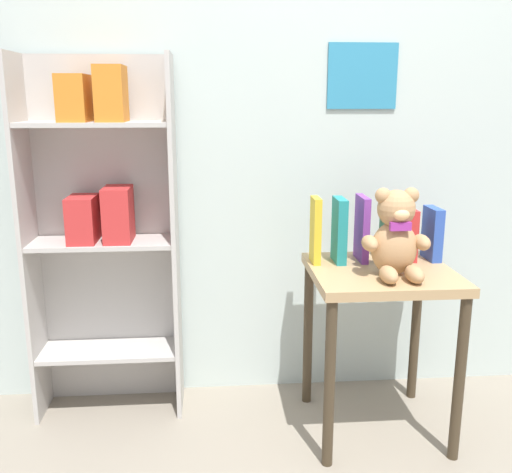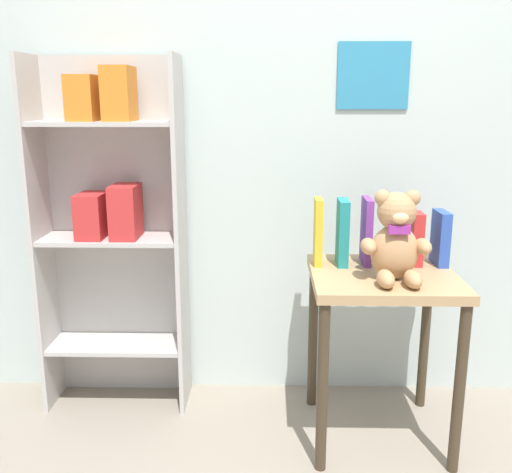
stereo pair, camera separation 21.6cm
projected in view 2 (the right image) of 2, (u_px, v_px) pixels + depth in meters
The scene contains 10 objects.
wall_back at pixel (301, 113), 2.41m from camera, with size 4.80×0.07×2.50m.
bookshelf_side at pixel (112, 214), 2.38m from camera, with size 0.60×0.24×1.48m.
display_table at pixel (382, 302), 2.16m from camera, with size 0.54×0.51×0.68m.
teddy_bear at pixel (396, 240), 2.02m from camera, with size 0.25×0.23×0.32m.
book_standing_yellow at pixel (318, 232), 2.21m from camera, with size 0.03×0.11×0.26m, color gold.
book_standing_teal at pixel (342, 232), 2.21m from camera, with size 0.04×0.13×0.26m, color teal.
book_standing_purple at pixel (366, 231), 2.23m from camera, with size 0.03×0.15×0.26m, color purple.
book_standing_green at pixel (391, 238), 2.23m from camera, with size 0.02×0.10×0.20m, color #33934C.
book_standing_red at pixel (416, 239), 2.21m from camera, with size 0.04×0.10×0.21m, color red.
book_standing_blue at pixel (440, 238), 2.22m from camera, with size 0.04×0.13×0.21m, color #2D51B7.
Camera 2 is at (-0.14, -1.16, 1.31)m, focal length 40.00 mm.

